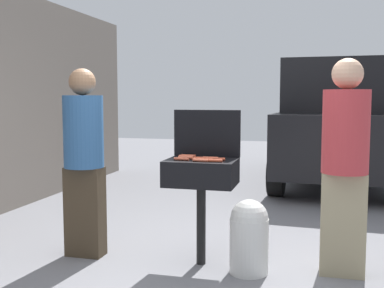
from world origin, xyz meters
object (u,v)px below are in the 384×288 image
object	(u,v)px
hot_dog_5	(185,157)
hot_dog_10	(211,158)
hot_dog_2	(198,159)
hot_dog_3	(217,159)
hot_dog_0	(182,159)
hot_dog_8	(200,160)
hot_dog_9	(215,161)
hot_dog_1	(205,159)
hot_dog_6	(189,156)
propane_tank	(249,235)
person_left	(84,155)
person_right	(345,159)
bbq_grill	(201,176)
parked_minivan	(342,122)
hot_dog_4	(186,156)
hot_dog_7	(202,158)

from	to	relation	value
hot_dog_5	hot_dog_10	distance (m)	0.22
hot_dog_2	hot_dog_3	size ratio (longest dim) A/B	1.00
hot_dog_0	hot_dog_10	world-z (taller)	same
hot_dog_3	hot_dog_8	size ratio (longest dim) A/B	1.00
hot_dog_0	hot_dog_8	distance (m)	0.18
hot_dog_5	hot_dog_9	xyz separation A→B (m)	(0.29, -0.14, 0.00)
hot_dog_1	hot_dog_6	distance (m)	0.28
propane_tank	person_left	distance (m)	1.63
person_right	hot_dog_10	bearing A→B (deg)	1.01
hot_dog_6	hot_dog_8	world-z (taller)	same
hot_dog_5	propane_tank	world-z (taller)	hot_dog_5
hot_dog_6	hot_dog_8	bearing A→B (deg)	-57.00
person_right	bbq_grill	bearing A→B (deg)	1.76
parked_minivan	bbq_grill	bearing A→B (deg)	75.91
hot_dog_4	hot_dog_9	xyz separation A→B (m)	(0.30, -0.22, 0.00)
hot_dog_4	hot_dog_6	size ratio (longest dim) A/B	1.00
hot_dog_7	person_left	size ratio (longest dim) A/B	0.08
hot_dog_0	hot_dog_9	bearing A→B (deg)	-7.12
hot_dog_8	hot_dog_1	bearing A→B (deg)	70.14
propane_tank	hot_dog_4	bearing A→B (deg)	161.15
hot_dog_8	hot_dog_10	xyz separation A→B (m)	(0.05, 0.16, 0.00)
hot_dog_2	person_right	world-z (taller)	person_right
hot_dog_1	hot_dog_9	xyz separation A→B (m)	(0.09, -0.06, 0.00)
bbq_grill	hot_dog_9	size ratio (longest dim) A/B	7.07
hot_dog_7	parked_minivan	world-z (taller)	parked_minivan
hot_dog_9	hot_dog_2	bearing A→B (deg)	149.98
hot_dog_0	person_right	bearing A→B (deg)	5.98
hot_dog_7	hot_dog_8	bearing A→B (deg)	-81.30
hot_dog_4	parked_minivan	bearing A→B (deg)	70.82
hot_dog_7	hot_dog_8	distance (m)	0.13
hot_dog_7	hot_dog_3	bearing A→B (deg)	-7.56
hot_dog_2	hot_dog_3	world-z (taller)	same
hot_dog_8	propane_tank	world-z (taller)	hot_dog_8
person_right	hot_dog_5	bearing A→B (deg)	1.15
hot_dog_8	bbq_grill	bearing A→B (deg)	100.95
bbq_grill	hot_dog_8	world-z (taller)	hot_dog_8
hot_dog_2	parked_minivan	world-z (taller)	parked_minivan
parked_minivan	hot_dog_1	bearing A→B (deg)	76.75
hot_dog_1	hot_dog_5	bearing A→B (deg)	156.88
hot_dog_0	propane_tank	distance (m)	0.84
hot_dog_4	person_left	world-z (taller)	person_left
hot_dog_4	propane_tank	xyz separation A→B (m)	(0.59, -0.20, -0.61)
hot_dog_0	hot_dog_5	xyz separation A→B (m)	(0.01, 0.10, 0.00)
hot_dog_1	hot_dog_4	world-z (taller)	same
hot_dog_1	hot_dog_4	distance (m)	0.26
hot_dog_5	hot_dog_9	distance (m)	0.32
hot_dog_10	parked_minivan	world-z (taller)	parked_minivan
hot_dog_6	bbq_grill	bearing A→B (deg)	-40.78
person_left	hot_dog_2	bearing A→B (deg)	-12.10
hot_dog_2	hot_dog_4	distance (m)	0.19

